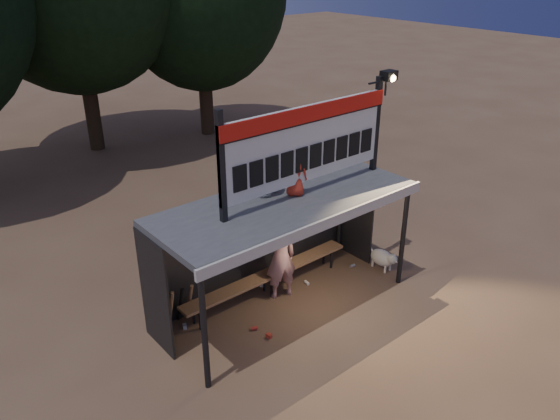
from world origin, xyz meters
name	(u,v)px	position (x,y,z in m)	size (l,w,h in m)	color
ground	(285,305)	(0.00, 0.00, 0.00)	(80.00, 80.00, 0.00)	brown
player	(281,258)	(0.15, 0.33, 0.89)	(0.65, 0.43, 1.78)	silver
child_a	(265,166)	(-0.16, 0.38, 2.89)	(0.56, 0.44, 1.15)	slate
child_b	(295,173)	(0.26, 0.04, 2.76)	(0.43, 0.28, 0.87)	#B22B1B
dugout_shelter	(277,218)	(0.00, 0.24, 1.85)	(5.10, 2.08, 2.32)	#3F3F42
scoreboard_assembly	(310,140)	(0.56, -0.01, 3.32)	(4.10, 0.27, 1.99)	black
bench	(268,275)	(0.00, 0.55, 0.43)	(4.00, 0.35, 0.48)	brown
dog	(383,258)	(2.54, -0.34, 0.28)	(0.36, 0.81, 0.49)	beige
bats	(176,306)	(-1.97, 0.82, 0.43)	(0.68, 0.35, 0.84)	#9C7349
litter	(273,302)	(-0.15, 0.19, 0.04)	(4.12, 1.54, 0.08)	#B22E1E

